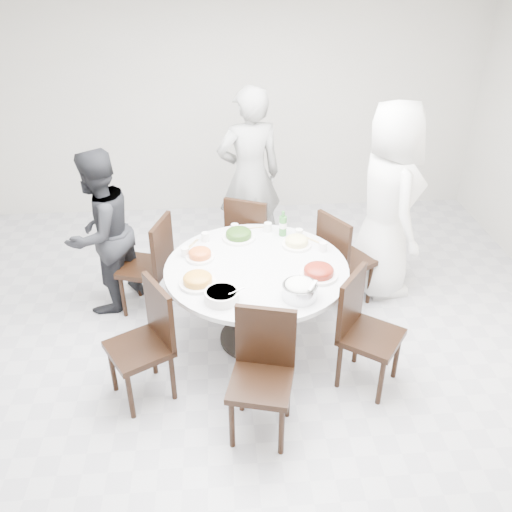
{
  "coord_description": "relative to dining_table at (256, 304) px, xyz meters",
  "views": [
    {
      "loc": [
        -0.19,
        -3.41,
        3.08
      ],
      "look_at": [
        0.09,
        0.36,
        0.82
      ],
      "focal_mm": 38.0,
      "sensor_mm": 36.0,
      "label": 1
    }
  ],
  "objects": [
    {
      "name": "diner_left",
      "position": [
        -1.35,
        0.64,
        0.4
      ],
      "size": [
        0.9,
        0.95,
        1.54
      ],
      "primitive_type": "imported",
      "rotation": [
        0.0,
        0.0,
        4.14
      ],
      "color": "black",
      "rests_on": "floor"
    },
    {
      "name": "beverage_bottle",
      "position": [
        0.28,
        0.52,
        0.49
      ],
      "size": [
        0.07,
        0.07,
        0.24
      ],
      "primitive_type": "cylinder",
      "color": "#2C6F2C",
      "rests_on": "dining_table"
    },
    {
      "name": "chair_se",
      "position": [
        0.83,
        -0.59,
        0.1
      ],
      "size": [
        0.59,
        0.59,
        0.95
      ],
      "primitive_type": "cube",
      "rotation": [
        0.0,
        0.0,
        7.22
      ],
      "color": "black",
      "rests_on": "floor"
    },
    {
      "name": "diner_right",
      "position": [
        1.28,
        0.73,
        0.57
      ],
      "size": [
        0.69,
        0.98,
        1.89
      ],
      "primitive_type": "imported",
      "rotation": [
        0.0,
        0.0,
        1.68
      ],
      "color": "white",
      "rests_on": "floor"
    },
    {
      "name": "chair_nw",
      "position": [
        -0.98,
        0.54,
        0.1
      ],
      "size": [
        0.53,
        0.53,
        0.95
      ],
      "primitive_type": "cube",
      "rotation": [
        0.0,
        0.0,
        4.41
      ],
      "color": "black",
      "rests_on": "floor"
    },
    {
      "name": "chair_s",
      "position": [
        -0.05,
        -1.03,
        0.1
      ],
      "size": [
        0.51,
        0.51,
        0.95
      ],
      "primitive_type": "cube",
      "rotation": [
        0.0,
        0.0,
        6.03
      ],
      "color": "black",
      "rests_on": "floor"
    },
    {
      "name": "soup_bowl",
      "position": [
        -0.29,
        -0.45,
        0.41
      ],
      "size": [
        0.26,
        0.26,
        0.08
      ],
      "primitive_type": "cylinder",
      "color": "white",
      "rests_on": "dining_table"
    },
    {
      "name": "dish_redbrown",
      "position": [
        0.48,
        -0.18,
        0.41
      ],
      "size": [
        0.3,
        0.3,
        0.08
      ],
      "primitive_type": "cylinder",
      "color": "white",
      "rests_on": "dining_table"
    },
    {
      "name": "tea_cups",
      "position": [
        0.0,
        0.62,
        0.42
      ],
      "size": [
        0.07,
        0.07,
        0.08
      ],
      "primitive_type": "cylinder",
      "color": "white",
      "rests_on": "dining_table"
    },
    {
      "name": "dish_greens",
      "position": [
        -0.12,
        0.47,
        0.41
      ],
      "size": [
        0.29,
        0.29,
        0.08
      ],
      "primitive_type": "cylinder",
      "color": "white",
      "rests_on": "dining_table"
    },
    {
      "name": "floor",
      "position": [
        -0.09,
        -0.31,
        -0.38
      ],
      "size": [
        6.0,
        6.0,
        0.01
      ],
      "primitive_type": "cube",
      "color": "#BBBBC0",
      "rests_on": "ground"
    },
    {
      "name": "rice_bowl",
      "position": [
        0.29,
        -0.46,
        0.43
      ],
      "size": [
        0.26,
        0.26,
        0.11
      ],
      "primitive_type": "cylinder",
      "color": "silver",
      "rests_on": "dining_table"
    },
    {
      "name": "chopsticks",
      "position": [
        -0.01,
        0.65,
        0.38
      ],
      "size": [
        0.24,
        0.04,
        0.01
      ],
      "primitive_type": null,
      "color": "tan",
      "rests_on": "dining_table"
    },
    {
      "name": "dining_table",
      "position": [
        0.0,
        0.0,
        0.0
      ],
      "size": [
        1.5,
        1.5,
        0.75
      ],
      "primitive_type": "cylinder",
      "color": "silver",
      "rests_on": "floor"
    },
    {
      "name": "diner_middle",
      "position": [
        0.04,
        1.47,
        0.55
      ],
      "size": [
        0.76,
        0.58,
        1.86
      ],
      "primitive_type": "imported",
      "rotation": [
        0.0,
        0.0,
        3.36
      ],
      "color": "black",
      "rests_on": "floor"
    },
    {
      "name": "dish_pale",
      "position": [
        0.37,
        0.31,
        0.41
      ],
      "size": [
        0.25,
        0.25,
        0.07
      ],
      "primitive_type": "cylinder",
      "color": "white",
      "rests_on": "dining_table"
    },
    {
      "name": "chair_sw",
      "position": [
        -0.91,
        -0.6,
        0.1
      ],
      "size": [
        0.57,
        0.57,
        0.95
      ],
      "primitive_type": "cube",
      "rotation": [
        0.0,
        0.0,
        5.23
      ],
      "color": "black",
      "rests_on": "floor"
    },
    {
      "name": "wall_back",
      "position": [
        -0.09,
        2.69,
        1.02
      ],
      "size": [
        6.0,
        0.01,
        2.8
      ],
      "primitive_type": "cube",
      "color": "beige",
      "rests_on": "ground"
    },
    {
      "name": "dish_orange",
      "position": [
        -0.46,
        0.16,
        0.41
      ],
      "size": [
        0.24,
        0.24,
        0.06
      ],
      "primitive_type": "cylinder",
      "color": "white",
      "rests_on": "dining_table"
    },
    {
      "name": "chair_n",
      "position": [
        0.03,
        1.01,
        0.1
      ],
      "size": [
        0.55,
        0.55,
        0.95
      ],
      "primitive_type": "cube",
      "rotation": [
        0.0,
        0.0,
        2.73
      ],
      "color": "black",
      "rests_on": "floor"
    },
    {
      "name": "dish_tofu",
      "position": [
        -0.47,
        -0.23,
        0.41
      ],
      "size": [
        0.29,
        0.29,
        0.08
      ],
      "primitive_type": "cylinder",
      "color": "white",
      "rests_on": "dining_table"
    },
    {
      "name": "chair_ne",
      "position": [
        0.88,
        0.52,
        0.1
      ],
      "size": [
        0.58,
        0.58,
        0.95
      ],
      "primitive_type": "cube",
      "rotation": [
        0.0,
        0.0,
        2.11
      ],
      "color": "black",
      "rests_on": "floor"
    }
  ]
}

